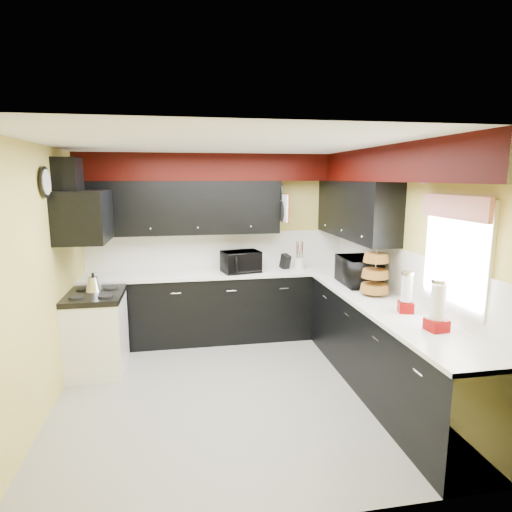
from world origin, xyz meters
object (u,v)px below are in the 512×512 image
Objects in this scene: utensil_crock at (299,263)px; kettle at (94,284)px; knife_block at (285,262)px; microwave at (359,271)px; toaster_oven at (241,262)px.

utensil_crock reaches higher than kettle.
knife_block is 2.52m from kettle.
toaster_oven is at bearing 55.59° from microwave.
knife_block is at bearing 33.60° from microwave.
knife_block reaches higher than kettle.
toaster_oven is 0.84m from utensil_crock.
microwave reaches higher than utensil_crock.
utensil_crock is 0.20m from knife_block.
kettle is at bearing -173.11° from toaster_oven.
utensil_crock is at bearing -6.71° from toaster_oven.
toaster_oven is 1.57m from microwave.
utensil_crock is at bearing 14.68° from kettle.
toaster_oven is 0.64m from knife_block.
microwave reaches higher than kettle.
utensil_crock is (0.83, 0.08, -0.07)m from toaster_oven.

